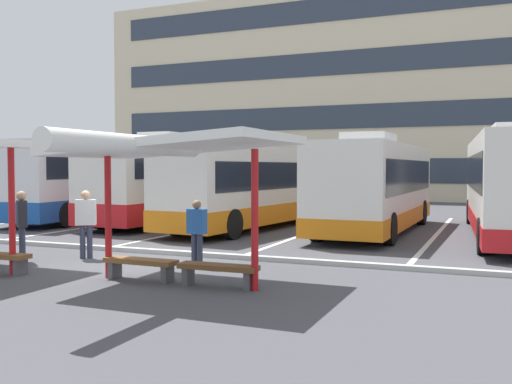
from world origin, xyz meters
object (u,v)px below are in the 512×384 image
at_px(coach_bus_4, 512,185).
at_px(coach_bus_1, 187,181).
at_px(waiting_shelter_1, 169,148).
at_px(bench_2, 141,264).
at_px(coach_bus_2, 261,186).
at_px(waiting_passenger_2, 197,229).
at_px(waiting_passenger_1, 22,220).
at_px(waiting_passenger_3, 86,219).
at_px(bench_3, 218,270).
at_px(coach_bus_3, 376,187).
at_px(coach_bus_0, 92,181).

bearing_deg(coach_bus_4, coach_bus_1, 175.65).
bearing_deg(waiting_shelter_1, bench_2, 160.90).
xyz_separation_m(coach_bus_1, bench_2, (5.72, -12.10, -1.41)).
bearing_deg(bench_2, coach_bus_2, 99.25).
height_order(bench_2, waiting_passenger_2, waiting_passenger_2).
xyz_separation_m(coach_bus_1, waiting_passenger_2, (6.01, -10.19, -0.84)).
distance_m(waiting_passenger_1, waiting_passenger_3, 1.53).
xyz_separation_m(bench_3, waiting_passenger_2, (-1.51, 1.91, 0.57)).
xyz_separation_m(coach_bus_3, waiting_passenger_1, (-6.84, -10.04, -0.61)).
bearing_deg(coach_bus_0, waiting_shelter_1, -46.22).
height_order(coach_bus_0, coach_bus_1, same).
xyz_separation_m(coach_bus_2, waiting_shelter_1, (2.70, -11.39, 1.13)).
xyz_separation_m(coach_bus_0, waiting_passenger_1, (6.04, -10.31, -0.72)).
xyz_separation_m(bench_2, waiting_passenger_1, (-4.06, 0.86, 0.70)).
relative_size(coach_bus_1, waiting_passenger_2, 7.56).
bearing_deg(coach_bus_3, waiting_shelter_1, -99.52).
relative_size(coach_bus_0, bench_3, 6.43).
distance_m(coach_bus_0, coach_bus_4, 17.39).
bearing_deg(waiting_passenger_3, coach_bus_1, 105.32).
xyz_separation_m(coach_bus_2, bench_3, (3.60, -11.08, -1.26)).
distance_m(waiting_shelter_1, waiting_passenger_2, 2.93).
bearing_deg(coach_bus_3, waiting_passenger_2, -105.45).
bearing_deg(coach_bus_3, bench_3, -95.13).
bearing_deg(coach_bus_2, coach_bus_4, 0.20).
distance_m(coach_bus_3, waiting_passenger_3, 10.70).
height_order(coach_bus_1, coach_bus_4, coach_bus_1).
height_order(coach_bus_0, coach_bus_3, coach_bus_0).
distance_m(coach_bus_1, waiting_passenger_2, 11.86).
xyz_separation_m(coach_bus_4, waiting_shelter_1, (-6.39, -11.42, 0.98)).
bearing_deg(bench_3, coach_bus_2, 108.02).
xyz_separation_m(coach_bus_0, coach_bus_1, (4.39, 0.93, -0.00)).
bearing_deg(bench_3, coach_bus_4, 63.72).
bearing_deg(waiting_passenger_3, bench_2, -32.75).
height_order(coach_bus_0, coach_bus_4, coach_bus_0).
relative_size(coach_bus_2, bench_2, 7.15).
bearing_deg(waiting_passenger_1, bench_2, -12.00).
bearing_deg(bench_2, coach_bus_4, 56.73).
bearing_deg(waiting_shelter_1, coach_bus_4, 60.78).
bearing_deg(waiting_passenger_1, bench_3, -8.42).
relative_size(bench_3, waiting_passenger_1, 0.92).
bearing_deg(coach_bus_4, bench_2, -123.27).
bearing_deg(waiting_shelter_1, waiting_passenger_1, 166.67).
xyz_separation_m(coach_bus_1, coach_bus_2, (3.91, -1.02, -0.15)).
relative_size(coach_bus_0, coach_bus_3, 1.03).
height_order(coach_bus_3, waiting_passenger_1, coach_bus_3).
bearing_deg(bench_3, coach_bus_3, 84.87).
bearing_deg(coach_bus_4, waiting_shelter_1, -119.22).
xyz_separation_m(bench_3, waiting_passenger_1, (-5.86, 0.87, 0.70)).
distance_m(bench_3, waiting_passenger_2, 2.50).
height_order(bench_2, bench_3, same).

